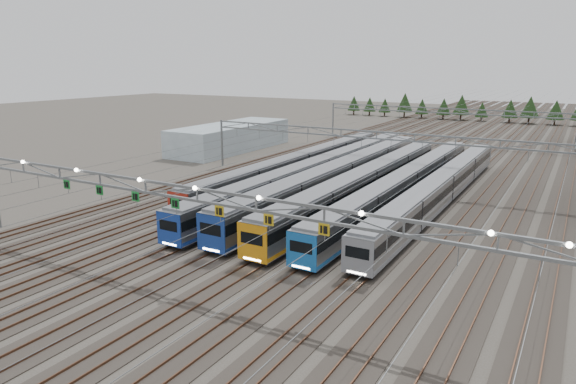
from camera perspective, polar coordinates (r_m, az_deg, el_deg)
The scene contains 13 objects.
ground at distance 43.59m, azimuth -9.65°, elevation -9.63°, with size 400.00×400.00×0.00m, color #47423A.
track_bed at distance 133.93m, azimuth 18.78°, elevation 6.55°, with size 54.00×260.00×5.42m.
train_a at distance 79.12m, azimuth 1.41°, elevation 3.02°, with size 2.96×55.68×3.85m.
train_b at distance 75.05m, azimuth 3.57°, elevation 2.38°, with size 2.95×63.68×3.84m.
train_c at distance 70.97m, azimuth 5.93°, elevation 1.78°, with size 3.19×57.54×4.17m.
train_d at distance 67.11m, azimuth 8.58°, elevation 0.91°, with size 3.08×52.68×4.02m.
train_e at distance 68.46m, azimuth 13.00°, elevation 0.86°, with size 2.88×57.36×3.75m.
train_f at distance 67.67m, azimuth 16.72°, elevation 0.43°, with size 2.83×55.53×3.69m.
gantry_near at distance 41.22m, azimuth -10.21°, elevation -0.61°, with size 56.36×0.61×8.08m.
gantry_mid at distance 75.85m, azimuth 9.77°, elevation 5.56°, with size 56.36×0.36×8.00m.
gantry_far at distance 118.81m, azimuth 17.48°, elevation 8.15°, with size 56.36×0.36×8.00m.
west_shed at distance 106.99m, azimuth -6.37°, elevation 6.08°, with size 10.00×30.00×5.23m, color #98ACB6.
treeline at distance 168.91m, azimuth 23.23°, elevation 8.52°, with size 106.40×5.60×7.02m.
Camera 1 is at (25.91, -30.43, 17.41)m, focal length 32.00 mm.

